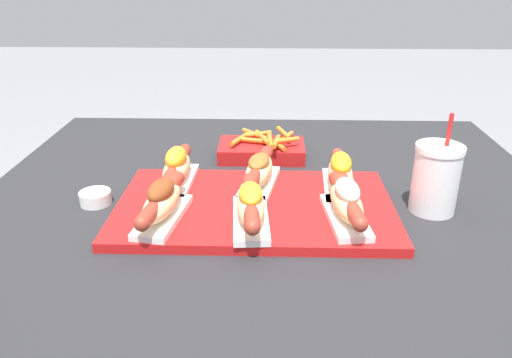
# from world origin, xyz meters

# --- Properties ---
(patio_table) EXTENTS (1.17, 1.00, 0.69)m
(patio_table) POSITION_xyz_m (0.00, 0.00, 0.35)
(patio_table) COLOR #232326
(patio_table) RESTS_ON ground_plane
(serving_tray) EXTENTS (0.52, 0.31, 0.02)m
(serving_tray) POSITION_xyz_m (-0.03, -0.08, 0.70)
(serving_tray) COLOR red
(serving_tray) RESTS_ON patio_table
(hot_dog_0) EXTENTS (0.08, 0.20, 0.07)m
(hot_dog_0) POSITION_xyz_m (-0.19, -0.15, 0.75)
(hot_dog_0) COLOR white
(hot_dog_0) RESTS_ON serving_tray
(hot_dog_1) EXTENTS (0.07, 0.20, 0.07)m
(hot_dog_1) POSITION_xyz_m (-0.03, -0.16, 0.75)
(hot_dog_1) COLOR white
(hot_dog_1) RESTS_ON serving_tray
(hot_dog_2) EXTENTS (0.08, 0.20, 0.08)m
(hot_dog_2) POSITION_xyz_m (0.13, -0.15, 0.75)
(hot_dog_2) COLOR white
(hot_dog_2) RESTS_ON serving_tray
(hot_dog_3) EXTENTS (0.07, 0.21, 0.08)m
(hot_dog_3) POSITION_xyz_m (-0.19, -0.01, 0.75)
(hot_dog_3) COLOR white
(hot_dog_3) RESTS_ON serving_tray
(hot_dog_4) EXTENTS (0.09, 0.20, 0.07)m
(hot_dog_4) POSITION_xyz_m (-0.02, -0.01, 0.74)
(hot_dog_4) COLOR white
(hot_dog_4) RESTS_ON serving_tray
(hot_dog_5) EXTENTS (0.07, 0.20, 0.08)m
(hot_dog_5) POSITION_xyz_m (0.14, -0.02, 0.75)
(hot_dog_5) COLOR white
(hot_dog_5) RESTS_ON serving_tray
(sauce_bowl) EXTENTS (0.06, 0.06, 0.02)m
(sauce_bowl) POSITION_xyz_m (-0.34, -0.06, 0.71)
(sauce_bowl) COLOR white
(sauce_bowl) RESTS_ON patio_table
(drink_cup) EXTENTS (0.09, 0.09, 0.19)m
(drink_cup) POSITION_xyz_m (0.31, -0.07, 0.76)
(drink_cup) COLOR white
(drink_cup) RESTS_ON patio_table
(fries_basket) EXTENTS (0.20, 0.14, 0.06)m
(fries_basket) POSITION_xyz_m (-0.02, 0.20, 0.71)
(fries_basket) COLOR #B21919
(fries_basket) RESTS_ON patio_table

